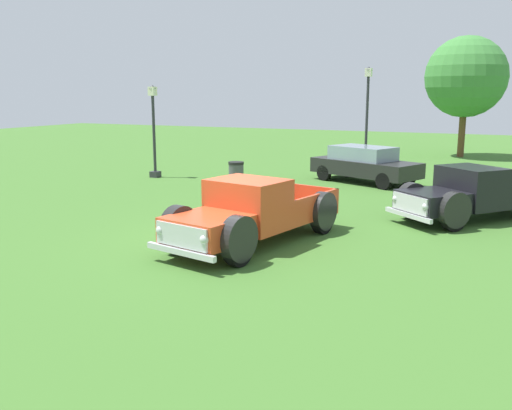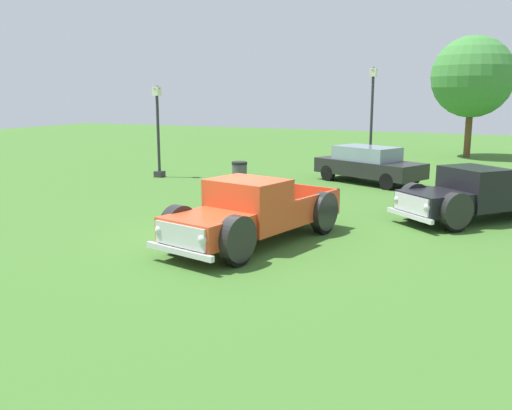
% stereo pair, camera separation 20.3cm
% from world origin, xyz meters
% --- Properties ---
extents(ground_plane, '(80.00, 80.00, 0.00)m').
position_xyz_m(ground_plane, '(0.00, 0.00, 0.00)').
color(ground_plane, '#3D6B28').
extents(pickup_truck_foreground, '(2.89, 5.33, 1.55)m').
position_xyz_m(pickup_truck_foreground, '(0.59, -0.07, 0.74)').
color(pickup_truck_foreground, '#D14723').
rests_on(pickup_truck_foreground, ground_plane).
extents(pickup_truck_behind_left, '(4.48, 4.81, 1.49)m').
position_xyz_m(pickup_truck_behind_left, '(5.07, 4.87, 0.71)').
color(pickup_truck_behind_left, black).
rests_on(pickup_truck_behind_left, ground_plane).
extents(sedan_distant_a, '(4.62, 3.33, 1.43)m').
position_xyz_m(sedan_distant_a, '(0.83, 10.23, 0.75)').
color(sedan_distant_a, black).
rests_on(sedan_distant_a, ground_plane).
extents(lamp_post_near, '(0.36, 0.36, 3.80)m').
position_xyz_m(lamp_post_near, '(-7.50, 7.98, 2.00)').
color(lamp_post_near, '#2D2D33').
rests_on(lamp_post_near, ground_plane).
extents(lamp_post_far, '(0.36, 0.36, 4.62)m').
position_xyz_m(lamp_post_far, '(0.04, 13.65, 2.42)').
color(lamp_post_far, '#2D2D33').
rests_on(lamp_post_far, ground_plane).
extents(trash_can, '(0.59, 0.59, 0.95)m').
position_xyz_m(trash_can, '(-3.32, 7.22, 0.48)').
color(trash_can, '#4C4C51').
rests_on(trash_can, ground_plane).
extents(oak_tree_east, '(4.35, 4.35, 6.51)m').
position_xyz_m(oak_tree_east, '(3.51, 21.39, 4.32)').
color(oak_tree_east, brown).
rests_on(oak_tree_east, ground_plane).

